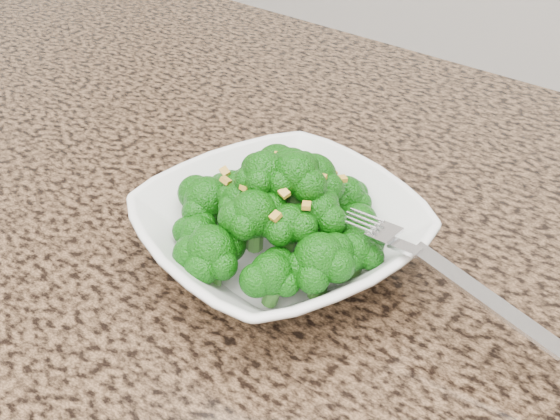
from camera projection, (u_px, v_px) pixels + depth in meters
The scene contains 5 objects.
granite_counter at pixel (182, 301), 0.56m from camera, with size 1.64×1.04×0.03m, color brown.
bowl at pixel (280, 234), 0.56m from camera, with size 0.21×0.21×0.05m, color white.
broccoli_pile at pixel (280, 170), 0.53m from camera, with size 0.19×0.19×0.07m, color #0F5709, non-canonical shape.
garlic_topping at pixel (280, 126), 0.50m from camera, with size 0.11×0.11×0.01m, color gold, non-canonical shape.
fork at pixel (410, 250), 0.49m from camera, with size 0.19×0.03×0.01m, color silver, non-canonical shape.
Camera 1 is at (0.31, 0.02, 1.27)m, focal length 45.00 mm.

